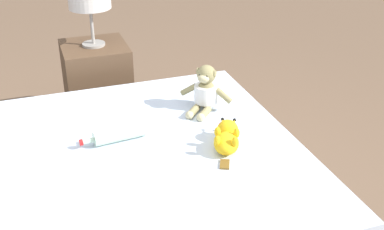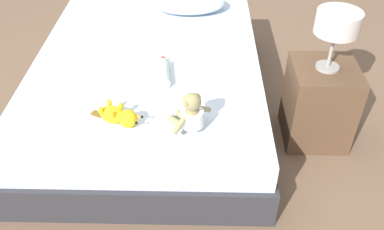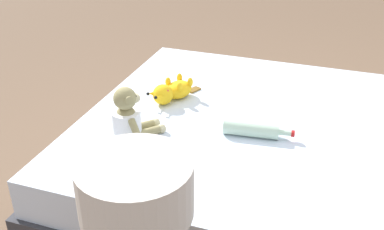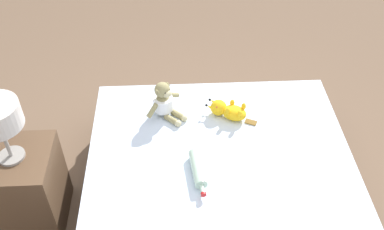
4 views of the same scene
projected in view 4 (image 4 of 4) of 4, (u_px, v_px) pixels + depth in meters
name	position (u px, v px, depth m)	size (l,w,h in m)	color
bed	(224.00, 227.00, 2.42)	(1.55, 2.04, 0.42)	#2D2D33
plush_monkey	(164.00, 102.00, 2.71)	(0.26, 0.26, 0.24)	#8E8456
plush_yellow_creature	(228.00, 110.00, 2.73)	(0.32, 0.20, 0.10)	yellow
glass_bottle	(198.00, 169.00, 2.40)	(0.09, 0.30, 0.07)	#B2D1B7
nightstand	(25.00, 188.00, 2.53)	(0.40, 0.40, 0.54)	brown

